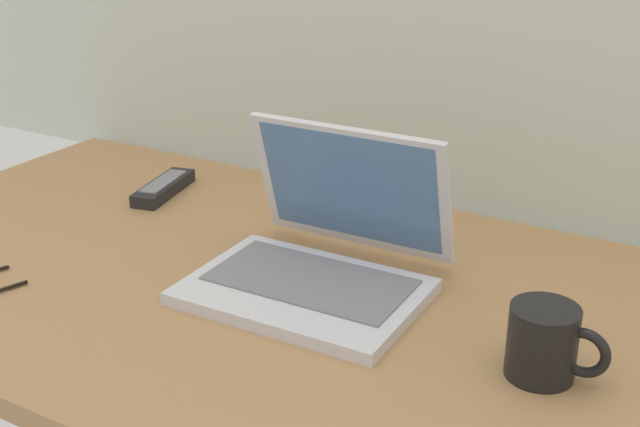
# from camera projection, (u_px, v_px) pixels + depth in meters

# --- Properties ---
(desk) EXTENTS (1.60, 0.76, 0.03)m
(desk) POSITION_uv_depth(u_px,v_px,m) (330.00, 308.00, 1.12)
(desk) COLOR #A87A4C
(desk) RESTS_ON ground
(laptop) EXTENTS (0.31, 0.29, 0.21)m
(laptop) POSITION_uv_depth(u_px,v_px,m) (321.00, 254.00, 1.14)
(laptop) COLOR silver
(laptop) RESTS_ON desk
(coffee_mug) EXTENTS (0.12, 0.08, 0.09)m
(coffee_mug) POSITION_uv_depth(u_px,v_px,m) (545.00, 343.00, 0.93)
(coffee_mug) COLOR black
(coffee_mug) RESTS_ON desk
(remote_control_near) EXTENTS (0.08, 0.17, 0.02)m
(remote_control_near) POSITION_uv_depth(u_px,v_px,m) (164.00, 188.00, 1.47)
(remote_control_near) COLOR black
(remote_control_near) RESTS_ON desk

